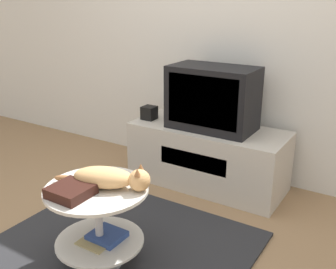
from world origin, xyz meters
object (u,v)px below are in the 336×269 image
object	(u,v)px
tv	(213,98)
cat	(110,178)
speaker	(149,113)
dvd_box	(71,191)

from	to	relation	value
tv	cat	xyz separation A→B (m)	(0.01, -1.23, -0.17)
tv	speaker	distance (m)	0.59
dvd_box	tv	bearing A→B (deg)	85.85
speaker	cat	size ratio (longest dim) A/B	0.21
speaker	dvd_box	bearing A→B (deg)	-71.51
tv	cat	size ratio (longest dim) A/B	1.26
tv	dvd_box	distance (m)	1.42
speaker	dvd_box	distance (m)	1.42
speaker	cat	world-z (taller)	cat
tv	speaker	size ratio (longest dim) A/B	5.97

